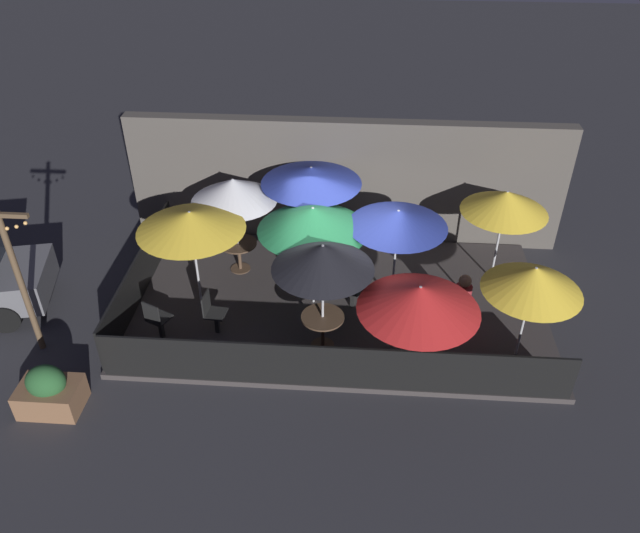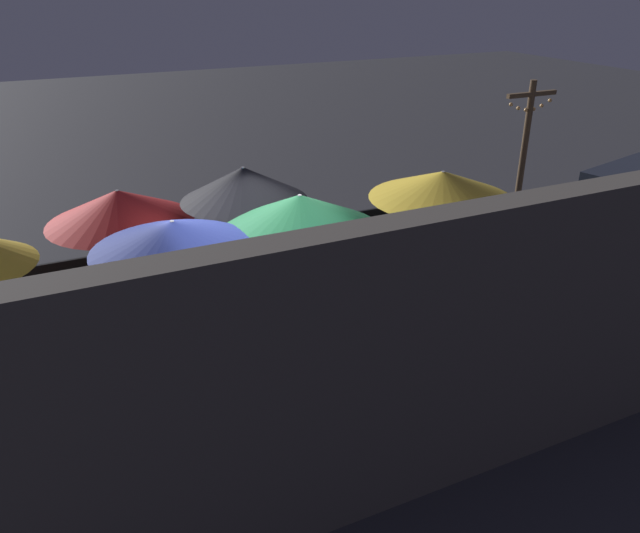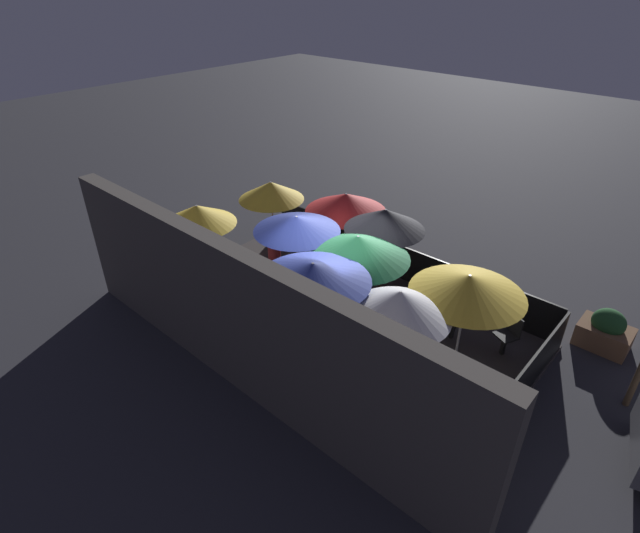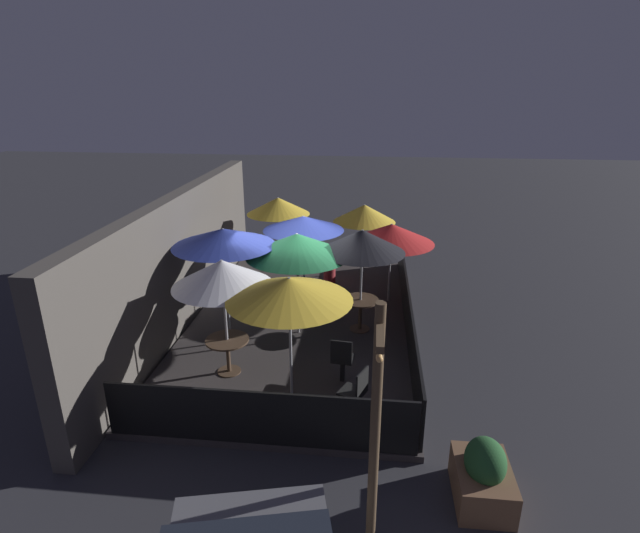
{
  "view_description": "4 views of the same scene",
  "coord_description": "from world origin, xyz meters",
  "px_view_note": "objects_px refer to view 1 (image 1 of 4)",
  "views": [
    {
      "loc": [
        0.35,
        -10.65,
        8.55
      ],
      "look_at": [
        -0.4,
        -0.21,
        1.17
      ],
      "focal_mm": 35.0,
      "sensor_mm": 36.0,
      "label": 1
    },
    {
      "loc": [
        2.49,
        6.99,
        5.05
      ],
      "look_at": [
        -1.05,
        -0.47,
        1.17
      ],
      "focal_mm": 35.0,
      "sensor_mm": 36.0,
      "label": 2
    },
    {
      "loc": [
        -6.07,
        7.29,
        7.25
      ],
      "look_at": [
        0.76,
        -0.33,
        1.07
      ],
      "focal_mm": 28.0,
      "sensor_mm": 36.0,
      "label": 3
    },
    {
      "loc": [
        -10.64,
        -1.64,
        5.46
      ],
      "look_at": [
        0.48,
        -0.43,
        1.36
      ],
      "focal_mm": 28.0,
      "sensor_mm": 36.0,
      "label": 4
    }
  ],
  "objects_px": {
    "dining_table_0": "(323,323)",
    "patio_umbrella_0": "(323,257)",
    "patio_chair_2": "(157,319)",
    "patron_0": "(462,301)",
    "patio_umbrella_7": "(311,175)",
    "patio_chair_1": "(212,312)",
    "patio_umbrella_1": "(234,190)",
    "patio_umbrella_3": "(419,298)",
    "planter_box": "(49,391)",
    "patio_umbrella_5": "(506,202)",
    "patio_chair_0": "(354,286)",
    "patio_umbrella_4": "(190,221)",
    "patio_umbrella_8": "(398,218)",
    "patio_umbrella_6": "(534,279)",
    "dining_table_1": "(239,249)",
    "patio_umbrella_2": "(313,219)",
    "light_post": "(17,271)"
  },
  "relations": [
    {
      "from": "patio_umbrella_0",
      "to": "patio_umbrella_7",
      "type": "xyz_separation_m",
      "value": [
        -0.45,
        2.95,
        0.13
      ]
    },
    {
      "from": "patio_umbrella_0",
      "to": "patio_chair_0",
      "type": "bearing_deg",
      "value": 66.74
    },
    {
      "from": "dining_table_0",
      "to": "patio_chair_2",
      "type": "height_order",
      "value": "patio_chair_2"
    },
    {
      "from": "patio_umbrella_7",
      "to": "dining_table_0",
      "type": "height_order",
      "value": "patio_umbrella_7"
    },
    {
      "from": "patio_umbrella_8",
      "to": "patio_chair_2",
      "type": "xyz_separation_m",
      "value": [
        -4.67,
        -1.52,
        -1.59
      ]
    },
    {
      "from": "patio_umbrella_4",
      "to": "patio_umbrella_5",
      "type": "relative_size",
      "value": 1.02
    },
    {
      "from": "patio_umbrella_6",
      "to": "patio_chair_1",
      "type": "relative_size",
      "value": 2.19
    },
    {
      "from": "patio_umbrella_3",
      "to": "patio_chair_2",
      "type": "distance_m",
      "value": 5.2
    },
    {
      "from": "patio_umbrella_8",
      "to": "patio_chair_2",
      "type": "bearing_deg",
      "value": -162.0
    },
    {
      "from": "patio_umbrella_0",
      "to": "patio_umbrella_3",
      "type": "xyz_separation_m",
      "value": [
        1.71,
        -0.69,
        -0.3
      ]
    },
    {
      "from": "patio_umbrella_3",
      "to": "patio_chair_0",
      "type": "height_order",
      "value": "patio_umbrella_3"
    },
    {
      "from": "patron_0",
      "to": "patio_umbrella_5",
      "type": "bearing_deg",
      "value": 57.69
    },
    {
      "from": "patio_umbrella_4",
      "to": "patio_umbrella_7",
      "type": "xyz_separation_m",
      "value": [
        2.25,
        1.8,
        0.18
      ]
    },
    {
      "from": "patio_umbrella_6",
      "to": "patio_umbrella_8",
      "type": "bearing_deg",
      "value": 148.94
    },
    {
      "from": "patio_chair_1",
      "to": "planter_box",
      "type": "height_order",
      "value": "patio_chair_1"
    },
    {
      "from": "patio_chair_0",
      "to": "patio_umbrella_0",
      "type": "bearing_deg",
      "value": -0.0
    },
    {
      "from": "patio_umbrella_6",
      "to": "dining_table_1",
      "type": "relative_size",
      "value": 2.46
    },
    {
      "from": "patio_umbrella_0",
      "to": "patio_umbrella_5",
      "type": "relative_size",
      "value": 1.07
    },
    {
      "from": "dining_table_0",
      "to": "patio_chair_0",
      "type": "distance_m",
      "value": 1.47
    },
    {
      "from": "dining_table_0",
      "to": "patio_chair_2",
      "type": "relative_size",
      "value": 0.88
    },
    {
      "from": "patio_chair_2",
      "to": "patron_0",
      "type": "distance_m",
      "value": 6.14
    },
    {
      "from": "patio_umbrella_5",
      "to": "patio_chair_0",
      "type": "height_order",
      "value": "patio_umbrella_5"
    },
    {
      "from": "patio_chair_1",
      "to": "patio_umbrella_1",
      "type": "bearing_deg",
      "value": 93.35
    },
    {
      "from": "patio_umbrella_8",
      "to": "patio_chair_0",
      "type": "xyz_separation_m",
      "value": [
        -0.81,
        -0.14,
        -1.62
      ]
    },
    {
      "from": "patron_0",
      "to": "light_post",
      "type": "height_order",
      "value": "light_post"
    },
    {
      "from": "patio_chair_1",
      "to": "patio_chair_2",
      "type": "height_order",
      "value": "patio_chair_2"
    },
    {
      "from": "patio_umbrella_2",
      "to": "patio_umbrella_7",
      "type": "height_order",
      "value": "patio_umbrella_7"
    },
    {
      "from": "patio_umbrella_2",
      "to": "patron_0",
      "type": "bearing_deg",
      "value": -7.99
    },
    {
      "from": "patio_chair_0",
      "to": "patio_umbrella_7",
      "type": "bearing_deg",
      "value": -123.9
    },
    {
      "from": "patio_umbrella_1",
      "to": "dining_table_0",
      "type": "bearing_deg",
      "value": -50.03
    },
    {
      "from": "patio_chair_1",
      "to": "light_post",
      "type": "height_order",
      "value": "light_post"
    },
    {
      "from": "patio_umbrella_4",
      "to": "patio_umbrella_6",
      "type": "xyz_separation_m",
      "value": [
        6.5,
        -1.12,
        -0.28
      ]
    },
    {
      "from": "patio_umbrella_0",
      "to": "patio_umbrella_6",
      "type": "bearing_deg",
      "value": 0.56
    },
    {
      "from": "patio_chair_0",
      "to": "patio_chair_1",
      "type": "height_order",
      "value": "patio_chair_1"
    },
    {
      "from": "patio_umbrella_6",
      "to": "patio_chair_1",
      "type": "height_order",
      "value": "patio_umbrella_6"
    },
    {
      "from": "patio_chair_2",
      "to": "patio_umbrella_1",
      "type": "bearing_deg",
      "value": 0.0
    },
    {
      "from": "patio_umbrella_4",
      "to": "patio_umbrella_8",
      "type": "distance_m",
      "value": 4.11
    },
    {
      "from": "patio_umbrella_2",
      "to": "planter_box",
      "type": "height_order",
      "value": "patio_umbrella_2"
    },
    {
      "from": "patio_umbrella_8",
      "to": "dining_table_1",
      "type": "relative_size",
      "value": 2.74
    },
    {
      "from": "patio_umbrella_4",
      "to": "planter_box",
      "type": "height_order",
      "value": "patio_umbrella_4"
    },
    {
      "from": "patio_umbrella_0",
      "to": "dining_table_1",
      "type": "xyz_separation_m",
      "value": [
        -2.09,
        2.5,
        -1.56
      ]
    },
    {
      "from": "patio_umbrella_3",
      "to": "planter_box",
      "type": "relative_size",
      "value": 2.02
    },
    {
      "from": "patio_umbrella_8",
      "to": "patio_chair_1",
      "type": "relative_size",
      "value": 2.44
    },
    {
      "from": "patio_umbrella_7",
      "to": "dining_table_0",
      "type": "xyz_separation_m",
      "value": [
        0.45,
        -2.95,
        -1.67
      ]
    },
    {
      "from": "patio_umbrella_4",
      "to": "patio_umbrella_2",
      "type": "bearing_deg",
      "value": 5.51
    },
    {
      "from": "patio_chair_2",
      "to": "patio_umbrella_6",
      "type": "bearing_deg",
      "value": -64.43
    },
    {
      "from": "patio_umbrella_3",
      "to": "patio_chair_1",
      "type": "bearing_deg",
      "value": 166.42
    },
    {
      "from": "dining_table_0",
      "to": "patio_umbrella_0",
      "type": "bearing_deg",
      "value": 90.0
    },
    {
      "from": "patio_umbrella_2",
      "to": "patio_chair_0",
      "type": "height_order",
      "value": "patio_umbrella_2"
    },
    {
      "from": "patio_umbrella_8",
      "to": "dining_table_0",
      "type": "distance_m",
      "value": 2.54
    }
  ]
}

